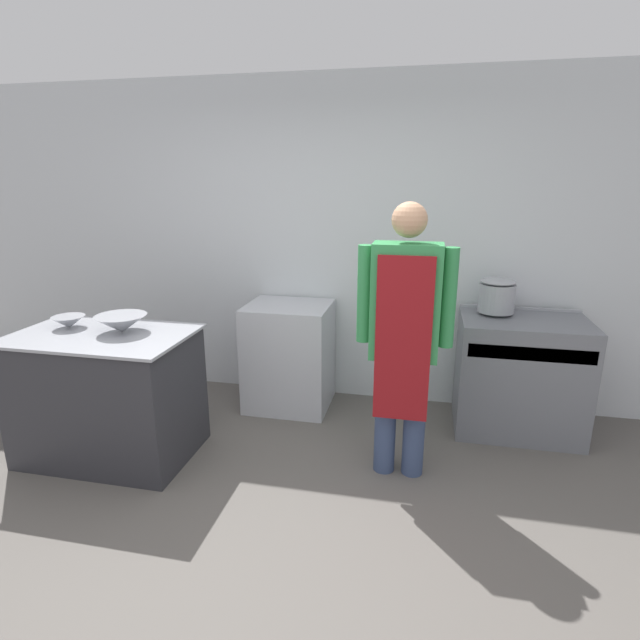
{
  "coord_description": "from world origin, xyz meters",
  "views": [
    {
      "loc": [
        0.75,
        -1.96,
        1.9
      ],
      "look_at": [
        0.07,
        1.2,
        0.97
      ],
      "focal_mm": 28.0,
      "sensor_mm": 36.0,
      "label": 1
    }
  ],
  "objects": [
    {
      "name": "wall_back",
      "position": [
        0.0,
        2.21,
        1.35
      ],
      "size": [
        8.0,
        0.05,
        2.7
      ],
      "color": "silver",
      "rests_on": "ground_plane"
    },
    {
      "name": "fridge_unit",
      "position": [
        -0.34,
        1.86,
        0.45
      ],
      "size": [
        0.69,
        0.59,
        0.89
      ],
      "color": "silver",
      "rests_on": "ground_plane"
    },
    {
      "name": "stove",
      "position": [
        1.49,
        1.82,
        0.45
      ],
      "size": [
        0.92,
        0.63,
        0.91
      ],
      "color": "slate",
      "rests_on": "ground_plane"
    },
    {
      "name": "prep_counter",
      "position": [
        -1.36,
        0.84,
        0.45
      ],
      "size": [
        1.18,
        0.76,
        0.89
      ],
      "color": "#2D2D33",
      "rests_on": "ground_plane"
    },
    {
      "name": "person_cook",
      "position": [
        0.64,
        1.02,
        1.0
      ],
      "size": [
        0.6,
        0.24,
        1.77
      ],
      "color": "#38476B",
      "rests_on": "ground_plane"
    },
    {
      "name": "stock_pot",
      "position": [
        1.28,
        1.93,
        1.04
      ],
      "size": [
        0.27,
        0.27,
        0.26
      ],
      "color": "#9EA0A8",
      "rests_on": "stove"
    },
    {
      "name": "small_bowl",
      "position": [
        -1.66,
        0.92,
        0.93
      ],
      "size": [
        0.22,
        0.22,
        0.08
      ],
      "color": "#9EA0A8",
      "rests_on": "prep_counter"
    },
    {
      "name": "mixing_bowl",
      "position": [
        -1.24,
        0.9,
        0.95
      ],
      "size": [
        0.34,
        0.34,
        0.12
      ],
      "color": "#9EA0A8",
      "rests_on": "prep_counter"
    },
    {
      "name": "ground_plane",
      "position": [
        0.0,
        0.0,
        0.0
      ],
      "size": [
        14.0,
        14.0,
        0.0
      ],
      "primitive_type": "plane",
      "color": "#5B5651"
    }
  ]
}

